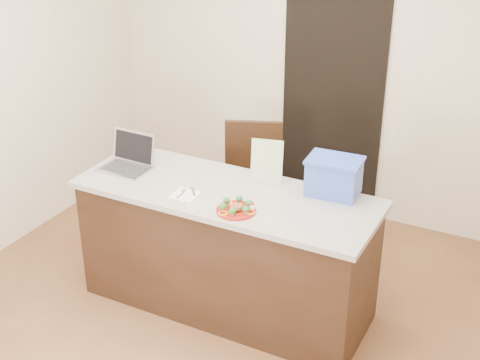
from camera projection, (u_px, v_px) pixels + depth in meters
The scene contains 16 objects.
ground at pixel (210, 323), 4.65m from camera, with size 4.00×4.00×0.00m, color brown.
room_shell at pixel (205, 103), 3.94m from camera, with size 4.00×4.00×4.00m.
doorway at pixel (332, 104), 5.75m from camera, with size 0.90×0.02×2.00m, color black.
island at pixel (227, 249), 4.65m from camera, with size 2.06×0.76×0.92m.
plate at pixel (236, 210), 4.19m from camera, with size 0.25×0.25×0.02m.
meatballs at pixel (236, 207), 4.18m from camera, with size 0.10×0.10×0.04m.
broccoli at pixel (236, 205), 4.17m from camera, with size 0.21×0.21×0.04m.
pepper_rings at pixel (236, 209), 4.18m from camera, with size 0.21×0.23×0.01m.
napkin at pixel (185, 195), 4.39m from camera, with size 0.17×0.17×0.01m, color silver.
fork at pixel (183, 193), 4.40m from camera, with size 0.03×0.15×0.00m.
knife at pixel (187, 196), 4.36m from camera, with size 0.09×0.20×0.01m.
yogurt_bottle at pixel (252, 209), 4.16m from camera, with size 0.03×0.03×0.07m.
laptop at pixel (129, 158), 4.76m from camera, with size 0.36×0.28×0.25m.
leaflet at pixel (267, 162), 4.49m from camera, with size 0.22×0.00×0.31m, color silver.
blue_box at pixel (334, 176), 4.35m from camera, with size 0.37×0.28×0.25m.
chair at pixel (247, 178), 5.37m from camera, with size 0.60×0.62×1.04m.
Camera 1 is at (1.91, -3.22, 2.94)m, focal length 50.00 mm.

